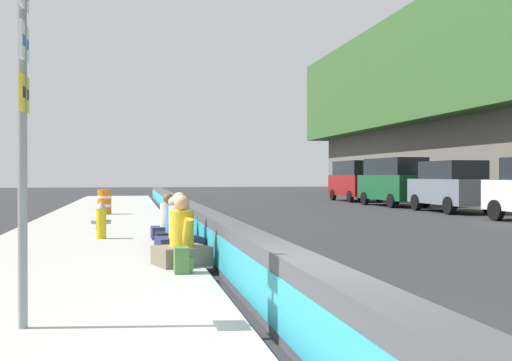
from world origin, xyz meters
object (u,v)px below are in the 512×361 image
(route_sign_post, at_px, (23,115))
(parked_car_fourth, at_px, (451,186))
(fire_hydrant, at_px, (101,220))
(backpack, at_px, (182,260))
(seated_person_far, at_px, (168,224))
(parked_car_midline, at_px, (394,181))
(seated_person_middle, at_px, (179,234))
(parked_car_far, at_px, (356,180))
(seated_person_foreground, at_px, (182,243))
(construction_barrel, at_px, (104,202))
(seated_person_rear, at_px, (174,230))

(route_sign_post, distance_m, parked_car_fourth, 23.62)
(fire_hydrant, height_order, backpack, fire_hydrant)
(seated_person_far, relative_size, parked_car_midline, 0.21)
(seated_person_middle, height_order, parked_car_far, parked_car_far)
(parked_car_midline, bearing_deg, parked_car_far, -2.06)
(route_sign_post, bearing_deg, seated_person_foreground, -25.59)
(construction_barrel, relative_size, parked_car_midline, 0.18)
(backpack, bearing_deg, fire_hydrant, 15.11)
(seated_person_middle, distance_m, backpack, 2.33)
(fire_hydrant, xyz_separation_m, seated_person_rear, (-1.74, -1.60, -0.12))
(route_sign_post, bearing_deg, construction_barrel, 0.05)
(seated_person_foreground, xyz_separation_m, parked_car_midline, (19.93, -12.87, 0.85))
(fire_hydrant, relative_size, seated_person_rear, 0.84)
(fire_hydrant, bearing_deg, parked_car_midline, -43.29)
(seated_person_middle, distance_m, seated_person_far, 2.82)
(seated_person_far, bearing_deg, fire_hydrant, 78.01)
(parked_car_fourth, distance_m, parked_car_midline, 5.53)
(seated_person_foreground, bearing_deg, parked_car_fourth, -42.24)
(seated_person_foreground, xyz_separation_m, parked_car_fourth, (14.40, -13.08, 0.68))
(fire_hydrant, xyz_separation_m, backpack, (-5.47, -1.48, -0.25))
(parked_car_far, bearing_deg, seated_person_rear, 150.77)
(construction_barrel, xyz_separation_m, parked_car_far, (12.25, -14.97, 0.73))
(route_sign_post, xyz_separation_m, seated_person_middle, (5.35, -1.93, -1.73))
(route_sign_post, bearing_deg, parked_car_far, -26.45)
(seated_person_foreground, distance_m, backpack, 0.86)
(seated_person_rear, height_order, parked_car_midline, parked_car_midline)
(seated_person_far, height_order, parked_car_fourth, parked_car_fourth)
(backpack, relative_size, construction_barrel, 0.42)
(parked_car_far, bearing_deg, parked_car_midline, 177.94)
(seated_person_rear, relative_size, parked_car_far, 0.21)
(seated_person_foreground, relative_size, construction_barrel, 1.23)
(route_sign_post, xyz_separation_m, seated_person_far, (8.17, -1.87, -1.76))
(seated_person_far, bearing_deg, parked_car_midline, -39.45)
(construction_barrel, xyz_separation_m, parked_car_fourth, (0.47, -14.95, 0.56))
(construction_barrel, bearing_deg, seated_person_rear, -170.07)
(fire_hydrant, height_order, seated_person_far, seated_person_far)
(seated_person_middle, relative_size, construction_barrel, 1.24)
(seated_person_rear, xyz_separation_m, parked_car_fourth, (11.51, -13.01, 0.71))
(seated_person_far, height_order, backpack, seated_person_far)
(seated_person_rear, bearing_deg, parked_car_midline, -36.94)
(route_sign_post, xyz_separation_m, parked_car_midline, (23.80, -14.73, -0.88))
(backpack, xyz_separation_m, parked_car_far, (27.02, -13.16, 1.02))
(route_sign_post, relative_size, seated_person_far, 3.35)
(seated_person_far, relative_size, construction_barrel, 1.13)
(route_sign_post, height_order, seated_person_far, route_sign_post)
(parked_car_fourth, bearing_deg, seated_person_foreground, 137.76)
(fire_hydrant, relative_size, parked_car_far, 0.17)
(seated_person_middle, height_order, backpack, seated_person_middle)
(parked_car_fourth, relative_size, parked_car_midline, 0.93)
(backpack, bearing_deg, seated_person_foreground, -4.12)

